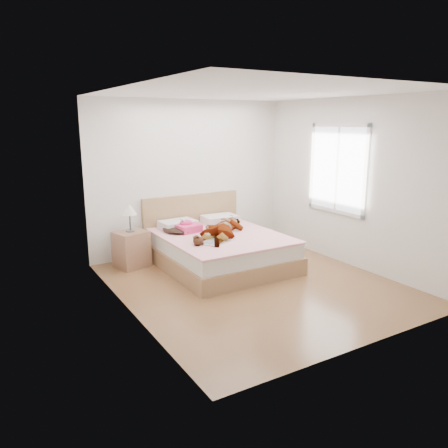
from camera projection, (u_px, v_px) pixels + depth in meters
name	position (u px, v px, depth m)	size (l,w,h in m)	color
ground	(255.00, 284.00, 6.14)	(4.00, 4.00, 0.00)	#55321A
woman	(222.00, 226.00, 6.87)	(0.60, 1.61, 0.22)	white
hair	(177.00, 229.00, 6.98)	(0.44, 0.54, 0.08)	black
phone	(182.00, 220.00, 6.94)	(0.05, 0.10, 0.01)	silver
room_shell	(338.00, 169.00, 6.93)	(4.00, 4.00, 4.00)	white
bed	(218.00, 248.00, 6.95)	(1.80, 2.08, 1.00)	olive
towel	(188.00, 227.00, 6.98)	(0.41, 0.35, 0.19)	#FF4575
magazine	(216.00, 242.00, 6.38)	(0.53, 0.46, 0.03)	white
coffee_mug	(207.00, 236.00, 6.54)	(0.11, 0.08, 0.09)	white
plush_toy	(198.00, 240.00, 6.24)	(0.18, 0.24, 0.13)	black
nightstand	(131.00, 246.00, 6.82)	(0.56, 0.52, 1.00)	brown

